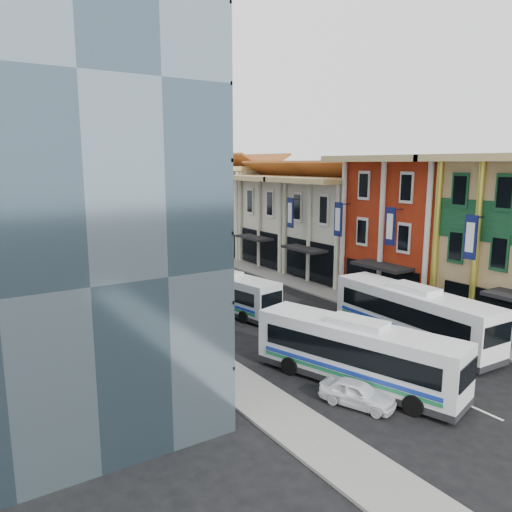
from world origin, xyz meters
TOP-DOWN VIEW (x-y plane):
  - ground at (0.00, 0.00)m, footprint 200.00×200.00m
  - sidewalk_right at (8.50, 22.00)m, footprint 3.00×90.00m
  - sidewalk_left at (-8.50, 22.00)m, footprint 3.00×90.00m
  - shophouse_red at (14.00, 17.00)m, footprint 8.00×10.00m
  - shophouse_cream_near at (14.00, 26.50)m, footprint 8.00×9.00m
  - shophouse_cream_mid at (14.00, 35.50)m, footprint 8.00×9.00m
  - shophouse_cream_far at (14.00, 46.00)m, footprint 8.00×12.00m
  - office_tower at (-17.00, 19.00)m, footprint 12.00×26.00m
  - office_block_far at (-16.00, 42.00)m, footprint 10.00×18.00m
  - bus_left_near at (-3.03, 6.58)m, footprint 5.98×11.97m
  - bus_left_far at (-2.00, 22.49)m, footprint 4.25×10.78m
  - bus_right at (4.86, 9.33)m, footprint 3.30×12.39m
  - sedan_left at (-4.70, 4.74)m, footprint 2.89×4.12m

SIDE VIEW (x-z plane):
  - ground at x=0.00m, z-range 0.00..0.00m
  - sidewalk_right at x=8.50m, z-range 0.00..0.15m
  - sidewalk_left at x=-8.50m, z-range 0.00..0.15m
  - sedan_left at x=-4.70m, z-range 0.00..1.30m
  - bus_left_far at x=-2.00m, z-range 0.00..3.37m
  - bus_left_near at x=-3.03m, z-range 0.00..3.75m
  - bus_right at x=4.86m, z-range 0.00..3.95m
  - shophouse_cream_near at x=14.00m, z-range 0.00..10.00m
  - shophouse_cream_mid at x=14.00m, z-range 0.00..10.00m
  - shophouse_cream_far at x=14.00m, z-range 0.00..11.00m
  - shophouse_red at x=14.00m, z-range 0.00..12.00m
  - office_block_far at x=-16.00m, z-range 0.00..14.00m
  - office_tower at x=-17.00m, z-range 0.00..30.00m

